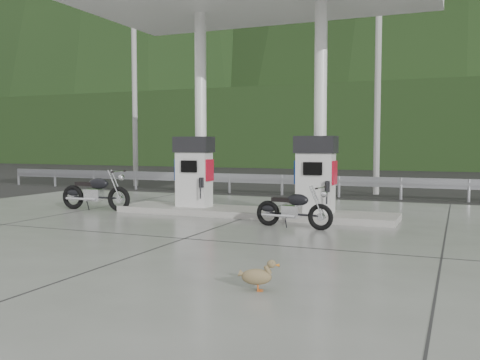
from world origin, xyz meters
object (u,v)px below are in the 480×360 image
at_px(gas_pump_left, 194,172).
at_px(gas_pump_right, 316,174).
at_px(duck, 256,277).
at_px(motorcycle_right, 294,209).
at_px(motorcycle_left, 95,193).

xyz_separation_m(gas_pump_left, gas_pump_right, (3.20, 0.00, 0.00)).
xyz_separation_m(gas_pump_right, duck, (0.89, -6.29, -0.89)).
distance_m(gas_pump_left, duck, 7.56).
bearing_deg(gas_pump_left, motorcycle_right, -25.28).
bearing_deg(gas_pump_right, duck, -81.94).
bearing_deg(gas_pump_right, motorcycle_left, -174.31).
distance_m(gas_pump_left, motorcycle_right, 3.50).
bearing_deg(motorcycle_left, gas_pump_left, 10.45).
bearing_deg(duck, gas_pump_left, 107.89).
xyz_separation_m(motorcycle_left, motorcycle_right, (5.76, -0.89, -0.08)).
xyz_separation_m(motorcycle_left, duck, (6.74, -5.71, -0.30)).
bearing_deg(motorcycle_left, duck, -42.19).
height_order(motorcycle_left, motorcycle_right, motorcycle_left).
bearing_deg(duck, gas_pump_right, 82.92).
bearing_deg(gas_pump_left, motorcycle_left, -167.61).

